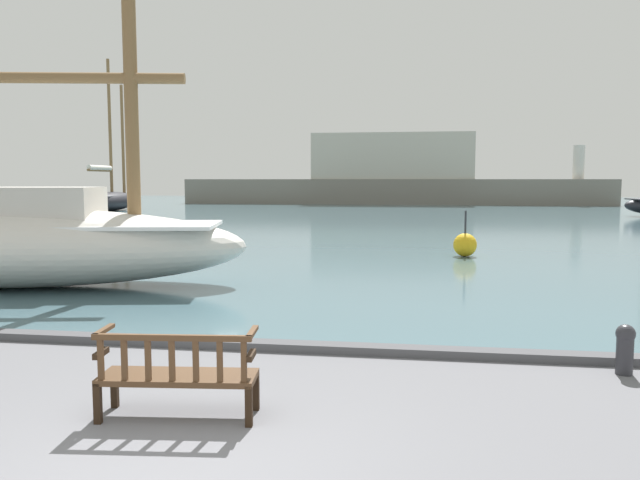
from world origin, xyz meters
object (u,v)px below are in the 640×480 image
object	(u,v)px
channel_buoy	(465,245)
park_bench	(177,373)
mooring_bollard	(625,346)
sailboat_outer_starboard	(111,198)

from	to	relation	value
channel_buoy	park_bench	bearing A→B (deg)	-106.14
park_bench	channel_buoy	size ratio (longest dim) A/B	1.16
park_bench	mooring_bollard	xyz separation A→B (m)	(5.02, 2.22, -0.11)
sailboat_outer_starboard	mooring_bollard	distance (m)	44.78
sailboat_outer_starboard	channel_buoy	bearing A→B (deg)	-45.86
channel_buoy	mooring_bollard	bearing A→B (deg)	-84.65
mooring_bollard	park_bench	bearing A→B (deg)	-156.15
park_bench	mooring_bollard	distance (m)	5.49
park_bench	sailboat_outer_starboard	distance (m)	44.06
sailboat_outer_starboard	mooring_bollard	size ratio (longest dim) A/B	17.90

